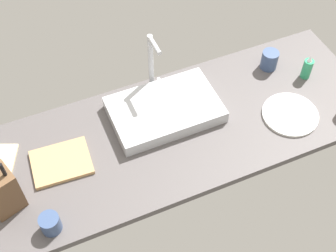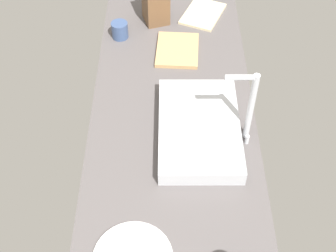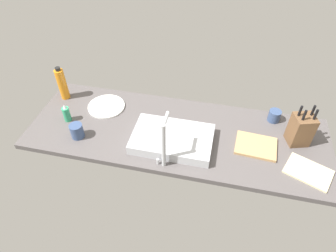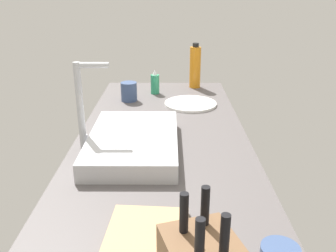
# 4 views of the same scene
# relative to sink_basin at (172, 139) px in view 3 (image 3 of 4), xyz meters

# --- Properties ---
(countertop_slab) EXTENTS (1.88, 0.66, 0.04)m
(countertop_slab) POSITION_rel_sink_basin_xyz_m (-0.01, -0.10, -0.05)
(countertop_slab) COLOR #514C4C
(countertop_slab) RESTS_ON ground
(sink_basin) EXTENTS (0.48, 0.31, 0.06)m
(sink_basin) POSITION_rel_sink_basin_xyz_m (0.00, 0.00, 0.00)
(sink_basin) COLOR #B7BABF
(sink_basin) RESTS_ON countertop_slab
(faucet) EXTENTS (0.06, 0.12, 0.31)m
(faucet) POSITION_rel_sink_basin_xyz_m (0.01, 0.17, 0.15)
(faucet) COLOR #B7BABF
(faucet) RESTS_ON countertop_slab
(knife_block) EXTENTS (0.15, 0.14, 0.27)m
(knife_block) POSITION_rel_sink_basin_xyz_m (-0.74, -0.18, 0.07)
(knife_block) COLOR brown
(knife_block) RESTS_ON countertop_slab
(cutting_board) EXTENTS (0.25, 0.20, 0.02)m
(cutting_board) POSITION_rel_sink_basin_xyz_m (-0.50, -0.07, -0.02)
(cutting_board) COLOR tan
(cutting_board) RESTS_ON countertop_slab
(soap_bottle) EXTENTS (0.05, 0.05, 0.13)m
(soap_bottle) POSITION_rel_sink_basin_xyz_m (0.71, -0.05, 0.02)
(soap_bottle) COLOR #2D9966
(soap_bottle) RESTS_ON countertop_slab
(water_bottle) EXTENTS (0.06, 0.06, 0.25)m
(water_bottle) POSITION_rel_sink_basin_xyz_m (0.84, -0.27, 0.09)
(water_bottle) COLOR orange
(water_bottle) RESTS_ON countertop_slab
(dinner_plate) EXTENTS (0.25, 0.25, 0.01)m
(dinner_plate) POSITION_rel_sink_basin_xyz_m (0.51, -0.23, -0.02)
(dinner_plate) COLOR white
(dinner_plate) RESTS_ON countertop_slab
(dish_towel) EXTENTS (0.29, 0.25, 0.01)m
(dish_towel) POSITION_rel_sink_basin_xyz_m (-0.78, 0.06, -0.02)
(dish_towel) COLOR beige
(dish_towel) RESTS_ON countertop_slab
(coffee_mug) EXTENTS (0.08, 0.08, 0.08)m
(coffee_mug) POSITION_rel_sink_basin_xyz_m (-0.61, -0.34, 0.01)
(coffee_mug) COLOR #384C75
(coffee_mug) RESTS_ON countertop_slab
(ceramic_cup) EXTENTS (0.08, 0.08, 0.09)m
(ceramic_cup) POSITION_rel_sink_basin_xyz_m (0.58, 0.08, 0.02)
(ceramic_cup) COLOR #384C75
(ceramic_cup) RESTS_ON countertop_slab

